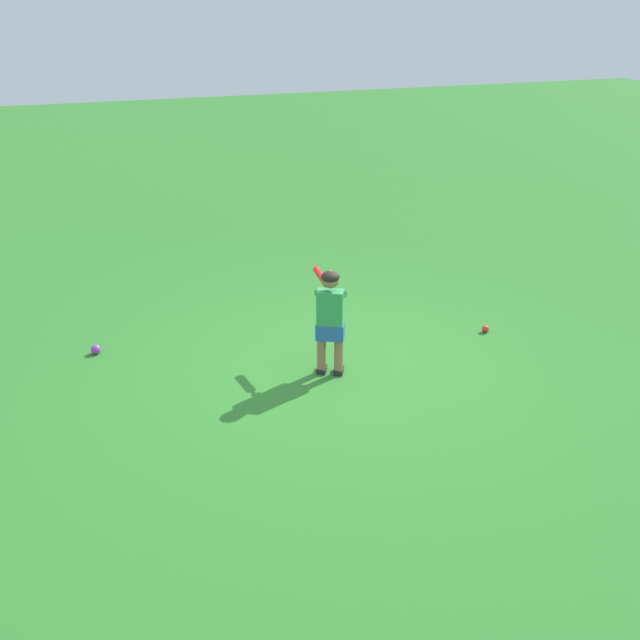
% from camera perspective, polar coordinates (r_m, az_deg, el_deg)
% --- Properties ---
extents(ground_plane, '(40.00, 40.00, 0.00)m').
position_cam_1_polar(ground_plane, '(7.56, 1.39, -3.54)').
color(ground_plane, '#2D7528').
extents(child_batter, '(0.33, 0.78, 1.08)m').
position_cam_1_polar(child_batter, '(7.18, 0.76, 0.63)').
color(child_batter, '#232328').
rests_on(child_batter, ground).
extents(play_ball_midfield, '(0.08, 0.08, 0.08)m').
position_cam_1_polar(play_ball_midfield, '(8.47, 12.49, -0.67)').
color(play_ball_midfield, red).
rests_on(play_ball_midfield, ground).
extents(play_ball_near_batter, '(0.10, 0.10, 0.10)m').
position_cam_1_polar(play_ball_near_batter, '(8.13, -16.70, -2.15)').
color(play_ball_near_batter, purple).
rests_on(play_ball_near_batter, ground).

